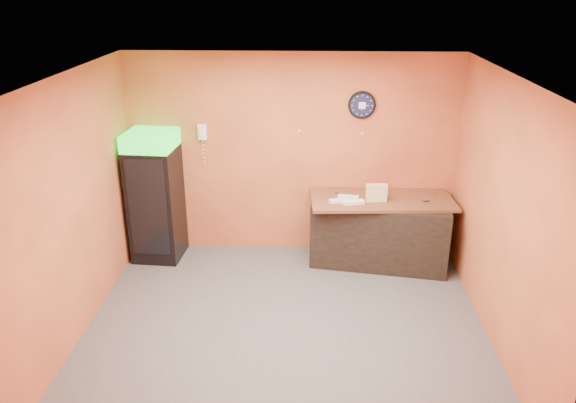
{
  "coord_description": "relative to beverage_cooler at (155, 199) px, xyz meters",
  "views": [
    {
      "loc": [
        0.25,
        -5.4,
        3.7
      ],
      "look_at": [
        0.0,
        0.6,
        1.28
      ],
      "focal_mm": 35.0,
      "sensor_mm": 36.0,
      "label": 1
    }
  ],
  "objects": [
    {
      "name": "butcher_paper",
      "position": [
        3.06,
        -0.01,
        0.04
      ],
      "size": [
        1.93,
        0.95,
        0.04
      ],
      "primitive_type": "cube",
      "rotation": [
        0.0,
        0.0,
        0.05
      ],
      "color": "brown",
      "rests_on": "prep_counter"
    },
    {
      "name": "floor",
      "position": [
        1.85,
        -1.61,
        -0.88
      ],
      "size": [
        4.5,
        4.5,
        0.0
      ],
      "primitive_type": "plane",
      "color": "#47474C",
      "rests_on": "ground"
    },
    {
      "name": "back_wall",
      "position": [
        1.85,
        0.39,
        0.52
      ],
      "size": [
        4.5,
        0.02,
        2.8
      ],
      "primitive_type": "cube",
      "color": "#D56B3C",
      "rests_on": "floor"
    },
    {
      "name": "wrapped_sandwich_left",
      "position": [
        2.49,
        -0.17,
        0.08
      ],
      "size": [
        0.27,
        0.17,
        0.04
      ],
      "primitive_type": "cube",
      "rotation": [
        0.0,
        0.0,
        0.28
      ],
      "color": "silver",
      "rests_on": "butcher_paper"
    },
    {
      "name": "kitchen_tool",
      "position": [
        3.05,
        0.12,
        0.09
      ],
      "size": [
        0.07,
        0.07,
        0.07
      ],
      "primitive_type": "cylinder",
      "color": "silver",
      "rests_on": "butcher_paper"
    },
    {
      "name": "beverage_cooler",
      "position": [
        0.0,
        0.0,
        0.0
      ],
      "size": [
        0.68,
        0.69,
        1.81
      ],
      "rotation": [
        0.0,
        0.0,
        -0.07
      ],
      "color": "black",
      "rests_on": "floor"
    },
    {
      "name": "wall_clock",
      "position": [
        2.77,
        0.36,
        1.23
      ],
      "size": [
        0.36,
        0.06,
        0.36
      ],
      "color": "black",
      "rests_on": "back_wall"
    },
    {
      "name": "wrapped_sandwich_right",
      "position": [
        2.61,
        -0.05,
        0.08
      ],
      "size": [
        0.29,
        0.15,
        0.04
      ],
      "primitive_type": "cube",
      "rotation": [
        0.0,
        0.0,
        -0.17
      ],
      "color": "silver",
      "rests_on": "butcher_paper"
    },
    {
      "name": "prep_counter",
      "position": [
        3.06,
        -0.01,
        -0.43
      ],
      "size": [
        1.91,
        1.08,
        0.9
      ],
      "primitive_type": "cube",
      "rotation": [
        0.0,
        0.0,
        -0.16
      ],
      "color": "black",
      "rests_on": "floor"
    },
    {
      "name": "left_wall",
      "position": [
        -0.4,
        -1.61,
        0.52
      ],
      "size": [
        0.02,
        4.0,
        2.8
      ],
      "primitive_type": "cube",
      "color": "#D56B3C",
      "rests_on": "floor"
    },
    {
      "name": "right_wall",
      "position": [
        4.1,
        -1.61,
        0.52
      ],
      "size": [
        0.02,
        4.0,
        2.8
      ],
      "primitive_type": "cube",
      "color": "#D56B3C",
      "rests_on": "floor"
    },
    {
      "name": "ceiling",
      "position": [
        1.85,
        -1.61,
        1.92
      ],
      "size": [
        4.5,
        4.0,
        0.02
      ],
      "primitive_type": "cube",
      "color": "white",
      "rests_on": "back_wall"
    },
    {
      "name": "wrapped_sandwich_mid",
      "position": [
        2.67,
        -0.22,
        0.08
      ],
      "size": [
        0.3,
        0.18,
        0.04
      ],
      "primitive_type": "cube",
      "rotation": [
        0.0,
        0.0,
        0.25
      ],
      "color": "silver",
      "rests_on": "butcher_paper"
    },
    {
      "name": "wall_phone",
      "position": [
        0.63,
        0.34,
        0.85
      ],
      "size": [
        0.12,
        0.1,
        0.21
      ],
      "color": "white",
      "rests_on": "back_wall"
    },
    {
      "name": "sub_roll_stack",
      "position": [
        2.98,
        -0.11,
        0.18
      ],
      "size": [
        0.28,
        0.11,
        0.23
      ],
      "rotation": [
        0.0,
        0.0,
        0.07
      ],
      "color": "beige",
      "rests_on": "butcher_paper"
    }
  ]
}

